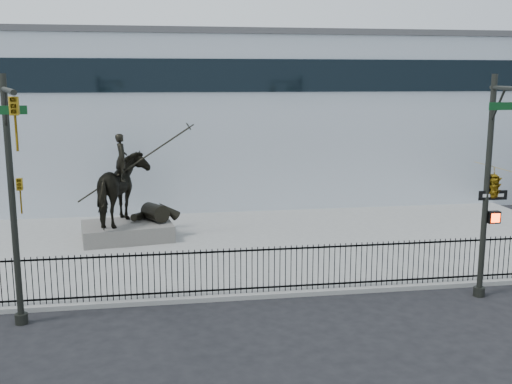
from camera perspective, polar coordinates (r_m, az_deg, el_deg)
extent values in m
plane|color=black|center=(18.27, 0.86, -11.31)|extent=(120.00, 120.00, 0.00)
cube|color=gray|center=(24.80, -1.92, -5.12)|extent=(30.00, 12.00, 0.15)
cube|color=silver|center=(36.87, -4.50, 7.07)|extent=(44.00, 14.00, 9.00)
cube|color=black|center=(19.32, 0.22, -9.11)|extent=(22.00, 0.05, 0.05)
cube|color=black|center=(18.93, 0.22, -5.55)|extent=(22.00, 0.05, 0.05)
cube|color=black|center=(19.12, 0.22, -7.42)|extent=(22.00, 0.03, 1.50)
cube|color=#5C5954|center=(25.99, -12.16, -3.66)|extent=(4.02, 3.06, 0.69)
imported|color=black|center=(25.61, -12.32, 0.26)|extent=(2.90, 3.25, 2.93)
imported|color=black|center=(25.39, -12.70, 3.22)|extent=(0.58, 0.79, 1.98)
cylinder|color=black|center=(25.48, -11.52, 2.60)|extent=(4.66, 0.79, 2.98)
cylinder|color=black|center=(18.62, -21.44, -11.16)|extent=(0.36, 0.36, 0.30)
cylinder|color=black|center=(17.69, -22.18, -1.02)|extent=(0.18, 0.18, 7.00)
cylinder|color=black|center=(15.16, -22.58, 8.94)|extent=(1.47, 4.84, 0.12)
imported|color=#B58A14|center=(12.98, -21.94, 6.02)|extent=(0.18, 0.22, 1.10)
imported|color=#B58A14|center=(17.60, -21.53, -0.36)|extent=(0.16, 0.20, 1.00)
cube|color=#0C3F19|center=(16.13, -22.53, 7.22)|extent=(0.90, 0.03, 0.22)
cylinder|color=black|center=(20.70, 20.47, -8.87)|extent=(0.36, 0.36, 0.30)
cylinder|color=black|center=(19.86, 21.10, 0.28)|extent=(0.18, 0.18, 7.00)
imported|color=#B58A14|center=(19.94, 21.69, 0.86)|extent=(0.53, 2.48, 1.00)
cube|color=#0C3F19|center=(18.38, 22.54, 7.56)|extent=(0.90, 0.03, 0.22)
cube|color=black|center=(20.13, 21.69, -2.24)|extent=(0.38, 0.22, 0.38)
cube|color=#FF2D05|center=(20.03, 21.86, -2.32)|extent=(0.28, 0.02, 0.28)
cube|color=black|center=(19.96, 21.63, -0.29)|extent=(0.95, 0.03, 0.30)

